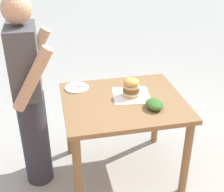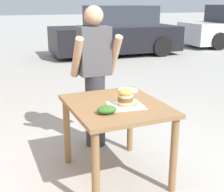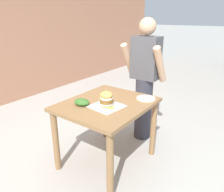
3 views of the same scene
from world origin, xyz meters
The scene contains 9 objects.
ground_plane centered at (0.00, 0.00, 0.00)m, with size 80.00×80.00×0.00m, color #ADAAA3.
patio_table centered at (0.00, 0.00, 0.65)m, with size 0.89×1.04×0.78m.
serving_paper centered at (0.06, -0.09, 0.79)m, with size 0.32×0.32×0.00m, color white.
sandwich centered at (0.06, -0.08, 0.87)m, with size 0.15×0.15×0.20m.
pickle_spear centered at (0.15, -0.12, 0.80)m, with size 0.02×0.02×0.07m, color #8EA83D.
side_plate_with_forks centered at (0.30, 0.37, 0.79)m, with size 0.22×0.22×0.02m.
side_salad centered at (-0.18, -0.21, 0.82)m, with size 0.18×0.14×0.07m, color #386B28.
diner_across_table centered at (0.06, 0.77, 0.88)m, with size 0.55×0.35×1.69m.
parked_car_mid_block centered at (-6.57, 6.63, 0.72)m, with size 4.22×1.88×1.60m.
Camera 3 is at (1.39, -1.81, 1.71)m, focal length 35.00 mm.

